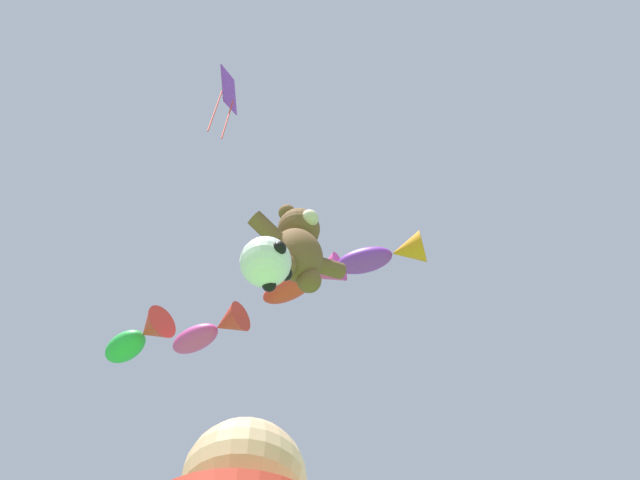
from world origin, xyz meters
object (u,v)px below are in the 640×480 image
teddy_bear_kite (298,246)px  soccer_ball_kite (266,262)px  fish_kite_emerald (139,337)px  diamond_kite (228,94)px  fish_kite_magenta (212,330)px  fish_kite_crimson (307,281)px  fish_kite_violet (386,255)px

teddy_bear_kite → soccer_ball_kite: 1.85m
teddy_bear_kite → fish_kite_emerald: bearing=94.2°
teddy_bear_kite → diamond_kite: bearing=-165.5°
fish_kite_magenta → fish_kite_crimson: bearing=-61.0°
soccer_ball_kite → fish_kite_violet: fish_kite_violet is taller
teddy_bear_kite → fish_kite_magenta: (0.74, 5.02, 2.69)m
fish_kite_magenta → diamond_kite: 6.52m
soccer_ball_kite → fish_kite_magenta: fish_kite_magenta is taller
fish_kite_emerald → soccer_ball_kite: bearing=-92.6°
fish_kite_crimson → fish_kite_magenta: fish_kite_crimson is taller
soccer_ball_kite → fish_kite_emerald: 8.80m
soccer_ball_kite → fish_kite_emerald: size_ratio=0.43×
diamond_kite → fish_kite_violet: bearing=12.8°
fish_kite_emerald → diamond_kite: 7.87m
soccer_ball_kite → fish_kite_crimson: (2.92, 2.91, 5.00)m
teddy_bear_kite → soccer_ball_kite: (-0.85, -0.29, -1.62)m
soccer_ball_kite → fish_kite_emerald: (0.33, 7.26, 4.95)m
fish_kite_violet → diamond_kite: diamond_kite is taller
fish_kite_violet → fish_kite_crimson: bearing=117.6°
soccer_ball_kite → diamond_kite: bearing=-167.8°
teddy_bear_kite → fish_kite_magenta: size_ratio=0.99×
fish_kite_crimson → fish_kite_magenta: bearing=119.0°
teddy_bear_kite → fish_kite_emerald: fish_kite_emerald is taller
fish_kite_magenta → teddy_bear_kite: bearing=-98.4°
teddy_bear_kite → soccer_ball_kite: bearing=-161.3°
fish_kite_violet → fish_kite_emerald: (-3.63, 6.34, 0.16)m
fish_kite_magenta → diamond_kite: bearing=-119.6°
soccer_ball_kite → fish_kite_crimson: 6.48m
teddy_bear_kite → soccer_ball_kite: size_ratio=2.31×
teddy_bear_kite → fish_kite_emerald: (-0.52, 6.98, 3.34)m
fish_kite_violet → fish_kite_crimson: size_ratio=0.94×
teddy_bear_kite → fish_kite_crimson: fish_kite_crimson is taller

